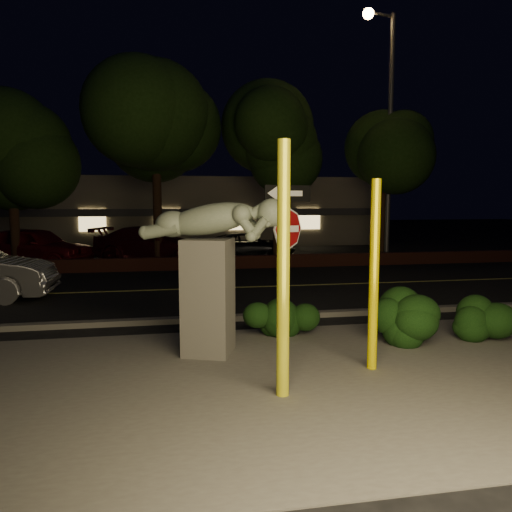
{
  "coord_description": "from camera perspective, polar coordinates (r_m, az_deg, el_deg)",
  "views": [
    {
      "loc": [
        -2.3,
        -7.92,
        2.68
      ],
      "look_at": [
        -0.53,
        1.51,
        1.6
      ],
      "focal_mm": 35.0,
      "sensor_mm": 36.0,
      "label": 1
    }
  ],
  "objects": [
    {
      "name": "yellow_pole_right",
      "position": [
        7.98,
        13.33,
        -2.24
      ],
      "size": [
        0.15,
        0.15,
        3.0
      ],
      "primitive_type": "cylinder",
      "color": "#F2DA00",
      "rests_on": "ground"
    },
    {
      "name": "parking_lot",
      "position": [
        25.17,
        -5.31,
        0.29
      ],
      "size": [
        40.0,
        12.0,
        0.01
      ],
      "primitive_type": "cube",
      "color": "black",
      "rests_on": "ground"
    },
    {
      "name": "tree_far_b",
      "position": [
        21.39,
        -11.43,
        15.37
      ],
      "size": [
        5.2,
        5.2,
        8.41
      ],
      "color": "black",
      "rests_on": "ground"
    },
    {
      "name": "brick_wall",
      "position": [
        19.51,
        -3.76,
        -0.75
      ],
      "size": [
        40.0,
        0.35,
        0.5
      ],
      "primitive_type": "cube",
      "color": "#4E2219",
      "rests_on": "ground"
    },
    {
      "name": "patio",
      "position": [
        7.77,
        7.5,
        -13.74
      ],
      "size": [
        14.0,
        6.0,
        0.02
      ],
      "primitive_type": "cube",
      "color": "#4C4944",
      "rests_on": "ground"
    },
    {
      "name": "tree_far_a",
      "position": [
        21.85,
        -26.34,
        12.76
      ],
      "size": [
        4.6,
        4.6,
        7.43
      ],
      "color": "black",
      "rests_on": "ground"
    },
    {
      "name": "parked_car_red",
      "position": [
        22.15,
        -23.98,
        1.01
      ],
      "size": [
        5.08,
        3.66,
        1.61
      ],
      "primitive_type": "imported",
      "rotation": [
        0.0,
        0.0,
        1.15
      ],
      "color": "maroon",
      "rests_on": "ground"
    },
    {
      "name": "yellow_pole_left",
      "position": [
        6.66,
        3.13,
        -1.76
      ],
      "size": [
        0.17,
        0.17,
        3.47
      ],
      "primitive_type": "cylinder",
      "color": "yellow",
      "rests_on": "ground"
    },
    {
      "name": "parked_car_dark",
      "position": [
        22.55,
        -0.92,
        1.12
      ],
      "size": [
        4.31,
        2.03,
        1.19
      ],
      "primitive_type": "imported",
      "rotation": [
        0.0,
        0.0,
        1.56
      ],
      "color": "black",
      "rests_on": "ground"
    },
    {
      "name": "streetlight",
      "position": [
        23.19,
        14.63,
        15.3
      ],
      "size": [
        1.58,
        0.59,
        10.66
      ],
      "rotation": [
        0.0,
        0.0,
        0.2
      ],
      "color": "#4C4C51",
      "rests_on": "ground"
    },
    {
      "name": "lane_marking",
      "position": [
        15.33,
        -1.83,
        -3.58
      ],
      "size": [
        80.0,
        0.12,
        0.0
      ],
      "primitive_type": "cube",
      "color": "#C4BF4E",
      "rests_on": "road"
    },
    {
      "name": "tree_far_d",
      "position": [
        23.53,
        14.45,
        12.9
      ],
      "size": [
        4.4,
        4.4,
        7.42
      ],
      "color": "black",
      "rests_on": "ground"
    },
    {
      "name": "sculpture",
      "position": [
        8.56,
        -5.21,
        -0.39
      ],
      "size": [
        2.49,
        1.45,
        2.71
      ],
      "rotation": [
        0.0,
        0.0,
        -0.35
      ],
      "color": "#4C4944",
      "rests_on": "ground"
    },
    {
      "name": "signpost",
      "position": [
        9.77,
        3.67,
        3.07
      ],
      "size": [
        0.98,
        0.28,
        2.97
      ],
      "rotation": [
        0.0,
        0.0,
        0.26
      ],
      "color": "black",
      "rests_on": "ground"
    },
    {
      "name": "road",
      "position": [
        15.33,
        -1.83,
        -3.63
      ],
      "size": [
        80.0,
        8.0,
        0.01
      ],
      "primitive_type": "cube",
      "color": "black",
      "rests_on": "ground"
    },
    {
      "name": "curb",
      "position": [
        11.37,
        1.36,
        -6.9
      ],
      "size": [
        80.0,
        0.25,
        0.12
      ],
      "primitive_type": "cube",
      "color": "#4C4944",
      "rests_on": "ground"
    },
    {
      "name": "ground",
      "position": [
        18.27,
        -3.26,
        -2.03
      ],
      "size": [
        90.0,
        90.0,
        0.0
      ],
      "primitive_type": "plane",
      "color": "black",
      "rests_on": "ground"
    },
    {
      "name": "building",
      "position": [
        32.99,
        -6.64,
        5.2
      ],
      "size": [
        22.0,
        10.2,
        4.0
      ],
      "color": "#666051",
      "rests_on": "ground"
    },
    {
      "name": "hedge_far_right",
      "position": [
        10.41,
        23.51,
        -6.38
      ],
      "size": [
        1.43,
        0.97,
        0.94
      ],
      "primitive_type": "ellipsoid",
      "rotation": [
        0.0,
        0.0,
        0.1
      ],
      "color": "black",
      "rests_on": "ground"
    },
    {
      "name": "hedge_center",
      "position": [
        9.95,
        3.29,
        -6.6
      ],
      "size": [
        1.78,
        1.02,
        0.88
      ],
      "primitive_type": "ellipsoid",
      "rotation": [
        0.0,
        0.0,
        0.14
      ],
      "color": "black",
      "rests_on": "ground"
    },
    {
      "name": "parked_car_darkred",
      "position": [
        22.17,
        -11.6,
        1.33
      ],
      "size": [
        5.68,
        3.84,
        1.53
      ],
      "primitive_type": "imported",
      "rotation": [
        0.0,
        0.0,
        1.21
      ],
      "color": "#3F0D15",
      "rests_on": "ground"
    },
    {
      "name": "hedge_right",
      "position": [
        9.85,
        17.59,
        -6.45
      ],
      "size": [
        1.85,
        1.44,
        1.07
      ],
      "primitive_type": "ellipsoid",
      "rotation": [
        0.0,
        0.0,
        0.39
      ],
      "color": "black",
      "rests_on": "ground"
    },
    {
      "name": "tree_far_c",
      "position": [
        21.48,
        2.49,
        14.39
      ],
      "size": [
        4.8,
        4.8,
        7.84
      ],
      "color": "black",
      "rests_on": "ground"
    }
  ]
}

